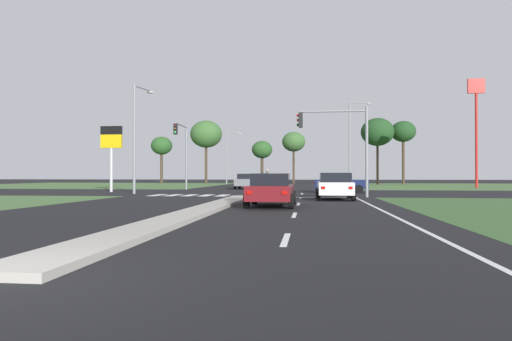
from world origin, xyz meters
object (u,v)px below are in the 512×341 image
Objects in this scene: car_grey_fourth at (246,181)px; car_maroon_fifth at (271,189)px; treeline_second at (206,134)px; treeline_sixth at (377,132)px; car_white_near at (334,186)px; street_lamp_second at (136,132)px; treeline_fourth at (294,142)px; pedestrian_at_median at (267,176)px; treeline_third at (262,150)px; treeline_fifth at (403,132)px; traffic_signal_far_left at (183,145)px; street_lamp_third at (351,139)px; car_beige_sixth at (262,180)px; car_teal_third at (266,179)px; fastfood_pole_sign at (476,108)px; fuel_price_totem at (111,144)px; street_lamp_fourth at (228,155)px; traffic_signal_near_right at (341,135)px; car_navy_second at (340,183)px; treeline_near at (162,146)px.

car_maroon_fifth is (4.64, -25.05, -0.02)m from car_grey_fourth.
treeline_second reaches higher than treeline_sixth.
car_white_near is 43.07m from treeline_sixth.
treeline_fourth reaches higher than street_lamp_second.
treeline_third reaches higher than pedestrian_at_median.
treeline_fifth is at bearing 72.28° from car_maroon_fifth.
street_lamp_third is (16.63, 13.78, 1.43)m from traffic_signal_far_left.
car_beige_sixth is at bearing 102.78° from car_white_near.
treeline_sixth reaches higher than car_beige_sixth.
street_lamp_third is 28.79m from treeline_second.
car_teal_third is 0.42× the size of street_lamp_third.
fastfood_pole_sign is (24.54, 6.79, 7.91)m from car_grey_fourth.
car_white_near is 0.45× the size of street_lamp_third.
treeline_fourth is at bearing -6.11° from treeline_second.
fuel_price_totem is (-9.88, -9.51, 3.17)m from car_grey_fourth.
car_white_near is at bearing -48.13° from traffic_signal_far_left.
treeline_second is (-4.23, 3.15, 3.49)m from street_lamp_fourth.
car_teal_third is 0.43× the size of treeline_sixth.
traffic_signal_near_right reaches higher than car_teal_third.
car_navy_second is at bearing -74.32° from treeline_third.
traffic_signal_near_right is (8.23, -31.18, 3.11)m from car_beige_sixth.
car_beige_sixth is at bearing 104.79° from traffic_signal_near_right.
car_maroon_fifth is at bearing -66.69° from treeline_near.
car_navy_second reaches higher than car_beige_sixth.
traffic_signal_near_right is 39.98m from treeline_sixth.
street_lamp_fourth is at bearing 102.37° from car_maroon_fifth.
car_beige_sixth is 0.46× the size of treeline_fifth.
treeline_third is (-8.82, 45.17, 4.54)m from car_white_near.
treeline_third is 0.73× the size of treeline_fifth.
treeline_fourth is (3.93, 26.39, 5.80)m from car_grey_fourth.
treeline_sixth reaches higher than street_lamp_fourth.
fastfood_pole_sign is (16.23, 23.11, 4.81)m from traffic_signal_near_right.
car_teal_third is 0.77× the size of fuel_price_totem.
street_lamp_fourth is at bearing -155.88° from car_navy_second.
car_maroon_fifth is 40.16m from car_beige_sixth.
treeline_third reaches higher than car_teal_third.
treeline_second reaches higher than car_maroon_fifth.
car_grey_fourth is (-8.78, 8.86, -0.01)m from car_navy_second.
car_navy_second is 0.51× the size of street_lamp_second.
car_grey_fourth is at bearing -98.47° from treeline_fourth.
treeline_sixth is (22.60, -2.13, 3.06)m from street_lamp_fourth.
traffic_signal_far_left reaches higher than car_teal_third.
treeline_near is (-29.15, 17.71, 0.51)m from street_lamp_third.
treeline_third is (-9.84, 35.05, 4.53)m from car_navy_second.
car_maroon_fifth is 55.60m from treeline_second.
street_lamp_third is (2.55, 18.22, 4.82)m from car_navy_second.
treeline_fifth is (25.44, 27.92, 3.52)m from traffic_signal_far_left.
treeline_third is (9.46, -1.75, -2.77)m from treeline_second.
fastfood_pole_sign reaches higher than treeline_third.
treeline_near is at bearing 119.05° from car_white_near.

